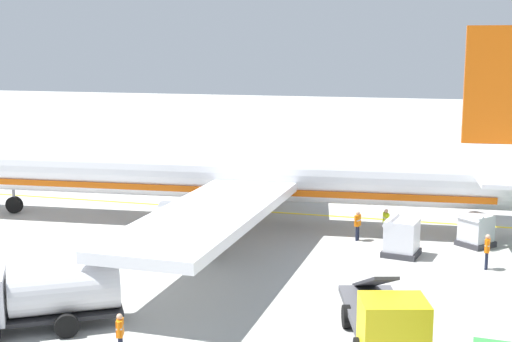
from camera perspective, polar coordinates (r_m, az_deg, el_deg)
airliner_foreground at (r=42.10m, az=-2.53°, el=0.14°), size 34.58×41.74×11.90m
service_truck_fuel at (r=28.11m, az=-17.73°, el=-9.69°), size 4.90×6.18×2.40m
service_truck_pushback at (r=25.56m, az=10.64°, el=-11.97°), size 7.35×3.99×2.77m
cargo_container_near at (r=39.65m, az=17.66°, el=-4.69°), size 2.27×2.27×1.87m
cargo_container_mid at (r=36.88m, az=11.88°, el=-5.40°), size 2.05×2.05×2.03m
crew_marshaller at (r=39.25m, az=8.38°, el=-4.27°), size 0.61×0.35×1.70m
crew_loader_left at (r=40.08m, az=10.67°, el=-4.07°), size 0.56×0.43×1.67m
crew_loader_right at (r=25.15m, az=-11.15°, el=-12.88°), size 0.60×0.36×1.62m
crew_supervisor at (r=35.70m, az=18.52°, el=-6.09°), size 0.62×0.30×1.77m
apron_guide_line at (r=45.14m, az=4.32°, el=-3.59°), size 0.30×60.00×0.01m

